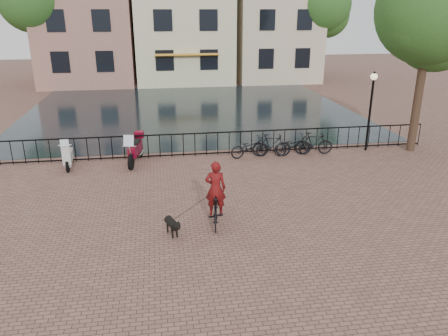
{
  "coord_description": "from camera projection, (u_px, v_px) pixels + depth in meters",
  "views": [
    {
      "loc": [
        -2.01,
        -10.03,
        6.01
      ],
      "look_at": [
        0.0,
        3.0,
        1.2
      ],
      "focal_mm": 35.0,
      "sensor_mm": 36.0,
      "label": 1
    }
  ],
  "objects": [
    {
      "name": "canal_house_mid",
      "position": [
        182.0,
        10.0,
        37.55
      ],
      "size": [
        8.0,
        9.5,
        11.8
      ],
      "color": "beige",
      "rests_on": "ground"
    },
    {
      "name": "parked_bike_0",
      "position": [
        250.0,
        147.0,
        18.63
      ],
      "size": [
        1.79,
        0.86,
        0.9
      ],
      "primitive_type": "imported",
      "rotation": [
        0.0,
        0.0,
        1.73
      ],
      "color": "black",
      "rests_on": "ground"
    },
    {
      "name": "ground",
      "position": [
        241.0,
        248.0,
        11.66
      ],
      "size": [
        100.0,
        100.0,
        0.0
      ],
      "primitive_type": "plane",
      "color": "brown",
      "rests_on": "ground"
    },
    {
      "name": "lamp_post",
      "position": [
        372.0,
        98.0,
        18.93
      ],
      "size": [
        0.3,
        0.3,
        3.45
      ],
      "color": "black",
      "rests_on": "ground"
    },
    {
      "name": "parked_bike_2",
      "position": [
        293.0,
        145.0,
        18.9
      ],
      "size": [
        1.76,
        0.75,
        0.9
      ],
      "primitive_type": "imported",
      "rotation": [
        0.0,
        0.0,
        1.66
      ],
      "color": "black",
      "rests_on": "ground"
    },
    {
      "name": "dog",
      "position": [
        172.0,
        226.0,
        12.26
      ],
      "size": [
        0.55,
        0.89,
        0.57
      ],
      "rotation": [
        0.0,
        0.0,
        0.34
      ],
      "color": "black",
      "rests_on": "ground"
    },
    {
      "name": "canal_water",
      "position": [
        190.0,
        110.0,
        27.72
      ],
      "size": [
        20.0,
        20.0,
        0.0
      ],
      "primitive_type": "plane",
      "color": "black",
      "rests_on": "ground"
    },
    {
      "name": "railing",
      "position": [
        206.0,
        144.0,
        18.91
      ],
      "size": [
        20.0,
        0.05,
        1.02
      ],
      "color": "black",
      "rests_on": "ground"
    },
    {
      "name": "scooter",
      "position": [
        68.0,
        151.0,
        17.41
      ],
      "size": [
        0.53,
        1.5,
        1.37
      ],
      "rotation": [
        0.0,
        0.0,
        0.08
      ],
      "color": "beige",
      "rests_on": "ground"
    },
    {
      "name": "tree_far_right",
      "position": [
        322.0,
        5.0,
        36.27
      ],
      "size": [
        4.76,
        4.76,
        8.76
      ],
      "color": "black",
      "rests_on": "ground"
    },
    {
      "name": "canal_house_left",
      "position": [
        85.0,
        4.0,
        36.24
      ],
      "size": [
        7.5,
        9.0,
        12.8
      ],
      "color": "#956356",
      "rests_on": "ground"
    },
    {
      "name": "cyclist",
      "position": [
        216.0,
        197.0,
        12.66
      ],
      "size": [
        0.79,
        1.74,
        2.31
      ],
      "rotation": [
        0.0,
        0.0,
        3.0
      ],
      "color": "black",
      "rests_on": "ground"
    },
    {
      "name": "motorcycle",
      "position": [
        135.0,
        146.0,
        17.86
      ],
      "size": [
        0.89,
        2.12,
        1.47
      ],
      "rotation": [
        0.0,
        0.0,
        -0.2
      ],
      "color": "maroon",
      "rests_on": "ground"
    },
    {
      "name": "canal_house_right",
      "position": [
        272.0,
        1.0,
        38.45
      ],
      "size": [
        7.0,
        9.0,
        13.3
      ],
      "color": "#C2AC90",
      "rests_on": "ground"
    },
    {
      "name": "parked_bike_3",
      "position": [
        314.0,
        143.0,
        19.02
      ],
      "size": [
        1.7,
        0.6,
        1.0
      ],
      "primitive_type": "imported",
      "rotation": [
        0.0,
        0.0,
        1.49
      ],
      "color": "black",
      "rests_on": "ground"
    },
    {
      "name": "parked_bike_1",
      "position": [
        272.0,
        145.0,
        18.75
      ],
      "size": [
        1.71,
        0.67,
        1.0
      ],
      "primitive_type": "imported",
      "rotation": [
        0.0,
        0.0,
        1.45
      ],
      "color": "black",
      "rests_on": "ground"
    },
    {
      "name": "tree_near_right",
      "position": [
        431.0,
        10.0,
        17.71
      ],
      "size": [
        4.48,
        4.48,
        8.24
      ],
      "color": "black",
      "rests_on": "ground"
    }
  ]
}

